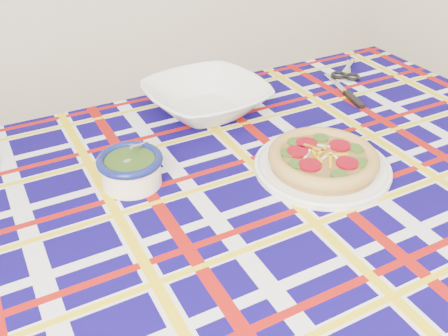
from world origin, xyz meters
TOP-DOWN VIEW (x-y plane):
  - dining_table at (-0.57, 0.49)m, footprint 1.86×1.35m
  - tablecloth at (-0.57, 0.49)m, footprint 1.90×1.39m
  - main_focaccia_plate at (-0.37, 0.44)m, footprint 0.33×0.33m
  - pesto_bowl at (-0.72, 0.66)m, footprint 0.15×0.15m
  - serving_bowl at (-0.40, 0.83)m, footprint 0.34×0.34m
  - table_knife at (0.01, 0.72)m, footprint 0.13×0.24m
  - kitchen_scissors at (0.13, 0.78)m, footprint 0.22×0.19m

SIDE VIEW (x-z plane):
  - dining_table at x=-0.57m, z-range 0.32..1.12m
  - tablecloth at x=-0.57m, z-range 0.69..0.80m
  - table_knife at x=0.01m, z-range 0.80..0.81m
  - kitchen_scissors at x=0.13m, z-range 0.80..0.82m
  - main_focaccia_plate at x=-0.37m, z-range 0.80..0.86m
  - serving_bowl at x=-0.40m, z-range 0.80..0.88m
  - pesto_bowl at x=-0.72m, z-range 0.80..0.88m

